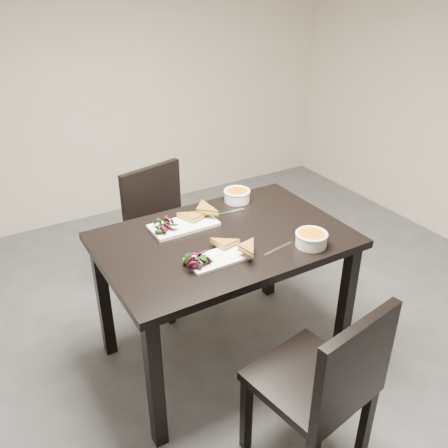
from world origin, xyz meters
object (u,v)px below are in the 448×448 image
Objects in this scene: table at (224,254)px; soup_bowl_far at (237,195)px; plate_far at (184,225)px; chair_far at (165,227)px; soup_bowl_near at (311,238)px; chair_near at (326,382)px; plate_near at (218,258)px.

soup_bowl_far reaches higher than table.
table is 3.55× the size of plate_far.
chair_far is 5.56× the size of soup_bowl_near.
chair_far reaches higher than soup_bowl_far.
table is 7.86× the size of soup_bowl_near.
soup_bowl_far is at bearing 17.10° from plate_far.
plate_far is at bearing -162.90° from soup_bowl_far.
chair_far is (-0.02, 1.47, 0.00)m from chair_near.
plate_far is at bearing -114.75° from chair_far.
chair_far is 0.58m from plate_far.
table is at bearing 52.59° from plate_near.
soup_bowl_near is 0.45× the size of plate_far.
chair_far reaches higher than plate_far.
chair_near is 5.56× the size of soup_bowl_near.
chair_far is 1.07m from soup_bowl_near.
table is at bearing 138.12° from soup_bowl_near.
chair_far is 5.73× the size of soup_bowl_far.
chair_near and chair_far have the same top height.
table is at bearing -130.79° from soup_bowl_far.
chair_near is at bearing -82.76° from plate_far.
soup_bowl_near reaches higher than soup_bowl_far.
plate_far is at bearing 123.32° from table.
table is 1.41× the size of chair_far.
plate_near is 1.92× the size of soup_bowl_far.
plate_near is 0.45m from soup_bowl_near.
soup_bowl_far is at bearing -65.50° from chair_far.
plate_far is (-0.12, 0.19, 0.11)m from table.
plate_far is (-0.12, 0.98, 0.27)m from chair_near.
plate_near is at bearing -110.17° from chair_far.
chair_far is at bearing 91.84° from table.
plate_far is (-0.10, -0.50, 0.27)m from chair_far.
plate_near is 0.36m from plate_far.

